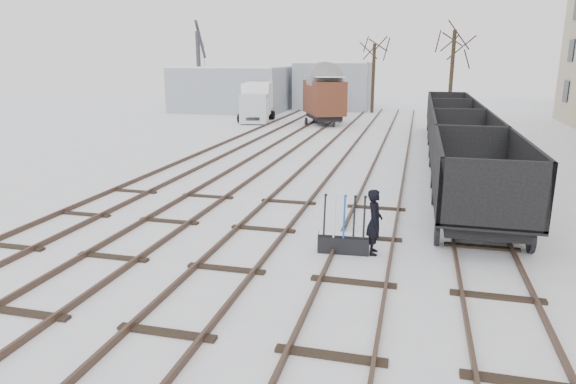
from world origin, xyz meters
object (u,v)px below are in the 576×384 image
object	(u,v)px
worker	(374,222)
ground_frame	(344,242)
box_van_wagon	(324,96)
lorry	(257,101)
freight_wagon_a	(478,193)
crane	(200,88)
panel_van	(257,108)

from	to	relation	value
worker	ground_frame	bearing A→B (deg)	92.42
box_van_wagon	lorry	bearing A→B (deg)	143.51
freight_wagon_a	ground_frame	bearing A→B (deg)	-137.81
crane	box_van_wagon	bearing A→B (deg)	-42.52
panel_van	crane	size ratio (longest dim) A/B	0.59
worker	box_van_wagon	bearing A→B (deg)	7.96
box_van_wagon	panel_van	distance (m)	5.65
ground_frame	lorry	xyz separation A→B (m)	(-10.91, 27.12, 1.23)
lorry	crane	bearing A→B (deg)	130.30
worker	crane	xyz separation A→B (m)	(-18.98, 32.75, 1.30)
ground_frame	panel_van	distance (m)	28.72
worker	box_van_wagon	size ratio (longest dim) A/B	0.32
box_van_wagon	panel_van	bearing A→B (deg)	148.35
box_van_wagon	crane	world-z (taller)	crane
ground_frame	box_van_wagon	distance (m)	26.53
ground_frame	freight_wagon_a	distance (m)	4.76
ground_frame	panel_van	size ratio (longest dim) A/B	0.31
worker	lorry	xyz separation A→B (m)	(-11.66, 27.02, 0.67)
worker	box_van_wagon	world-z (taller)	box_van_wagon
ground_frame	worker	world-z (taller)	worker
ground_frame	freight_wagon_a	xyz separation A→B (m)	(3.49, 3.16, 0.70)
worker	crane	size ratio (longest dim) A/B	0.21
panel_van	crane	world-z (taller)	crane
worker	freight_wagon_a	world-z (taller)	freight_wagon_a
ground_frame	lorry	distance (m)	29.26
box_van_wagon	ground_frame	bearing A→B (deg)	-103.13
freight_wagon_a	lorry	world-z (taller)	lorry
ground_frame	worker	bearing A→B (deg)	4.14
worker	crane	world-z (taller)	crane
freight_wagon_a	crane	size ratio (longest dim) A/B	0.77
freight_wagon_a	crane	world-z (taller)	crane
worker	freight_wagon_a	distance (m)	4.11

